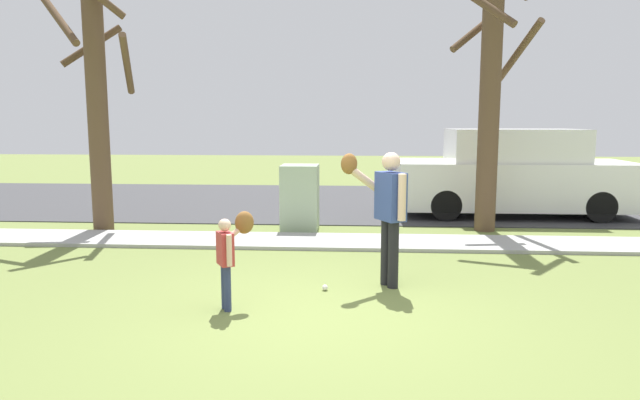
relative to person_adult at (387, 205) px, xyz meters
name	(u,v)px	position (x,y,z in m)	size (l,w,h in m)	color
ground_plane	(333,244)	(-0.77, 2.38, -1.05)	(48.00, 48.00, 0.00)	olive
sidewalk_strip	(334,241)	(-0.77, 2.48, -1.02)	(36.00, 1.20, 0.06)	#A3A39E
road_surface	(342,201)	(-0.77, 7.48, -1.04)	(36.00, 6.80, 0.02)	#38383A
person_adult	(387,205)	(0.00, 0.00, 0.00)	(0.85, 0.54, 1.70)	black
person_child	(231,248)	(-1.76, -0.97, -0.35)	(0.42, 0.55, 1.07)	navy
baseball	(325,288)	(-0.76, -0.25, -1.01)	(0.07, 0.07, 0.07)	white
utility_cabinet	(300,197)	(-1.47, 3.71, -0.42)	(0.70, 0.72, 1.24)	#9EB293
street_tree_near	(490,84)	(2.06, 3.81, 1.69)	(1.85, 1.88, 5.15)	brown
street_tree_far	(97,95)	(-5.21, 3.33, 1.51)	(1.84, 1.88, 4.78)	brown
parked_van_white	(512,175)	(3.01, 5.60, -0.14)	(5.00, 1.95, 1.88)	silver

